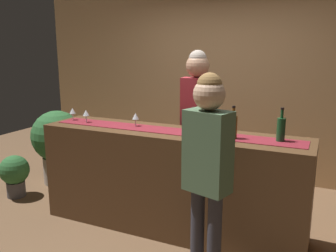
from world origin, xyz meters
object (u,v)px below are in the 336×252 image
object	(u,v)px
wine_bottle_amber	(233,127)
potted_plant_tall	(58,142)
wine_glass_far_end	(73,111)
customer_sipping	(208,159)
wine_glass_mid_counter	(86,113)
potted_plant_small	(15,173)
wine_glass_near_customer	(136,117)
wine_bottle_green	(281,129)
bartender	(197,112)

from	to	relation	value
wine_bottle_amber	potted_plant_tall	xyz separation A→B (m)	(-2.59, 0.59, -0.57)
wine_glass_far_end	potted_plant_tall	size ratio (longest dim) A/B	0.14
customer_sipping	potted_plant_tall	size ratio (longest dim) A/B	1.65
wine_bottle_amber	wine_glass_mid_counter	xyz separation A→B (m)	(-1.65, 0.03, -0.01)
wine_bottle_amber	wine_glass_far_end	size ratio (longest dim) A/B	2.10
potted_plant_small	wine_bottle_amber	bearing A→B (deg)	0.68
wine_glass_mid_counter	wine_glass_far_end	distance (m)	0.22
wine_glass_near_customer	wine_glass_far_end	world-z (taller)	same
wine_bottle_green	potted_plant_small	distance (m)	3.27
customer_sipping	wine_bottle_green	bearing A→B (deg)	75.71
wine_bottle_green	wine_glass_mid_counter	distance (m)	2.05
wine_glass_far_end	bartender	xyz separation A→B (m)	(1.29, 0.55, 0.00)
customer_sipping	potted_plant_small	distance (m)	2.89
bartender	potted_plant_tall	distance (m)	2.09
wine_bottle_amber	customer_sipping	world-z (taller)	customer_sipping
wine_glass_near_customer	bartender	size ratio (longest dim) A/B	0.08
wine_bottle_green	wine_bottle_amber	size ratio (longest dim) A/B	1.00
wine_glass_near_customer	potted_plant_small	bearing A→B (deg)	-176.05
potted_plant_tall	bartender	bearing A→B (deg)	1.01
wine_bottle_amber	wine_glass_far_end	distance (m)	1.86
wine_glass_near_customer	customer_sipping	distance (m)	1.27
customer_sipping	potted_plant_tall	world-z (taller)	customer_sipping
wine_bottle_green	potted_plant_small	world-z (taller)	wine_bottle_green
customer_sipping	wine_bottle_amber	bearing A→B (deg)	104.18
customer_sipping	potted_plant_tall	xyz separation A→B (m)	(-2.56, 1.23, -0.45)
wine_glass_mid_counter	potted_plant_small	xyz separation A→B (m)	(-1.11, -0.06, -0.84)
potted_plant_tall	potted_plant_small	bearing A→B (deg)	-104.91
wine_bottle_amber	wine_glass_mid_counter	distance (m)	1.65
bartender	wine_glass_mid_counter	bearing A→B (deg)	22.55
wine_glass_mid_counter	bartender	size ratio (longest dim) A/B	0.08
wine_bottle_amber	wine_glass_far_end	world-z (taller)	wine_bottle_amber
wine_bottle_green	wine_glass_near_customer	xyz separation A→B (m)	(-1.46, 0.00, -0.01)
bartender	potted_plant_small	size ratio (longest dim) A/B	3.41
wine_bottle_green	customer_sipping	distance (m)	0.85
wine_glass_far_end	bartender	bearing A→B (deg)	23.21
bartender	customer_sipping	distance (m)	1.39
wine_glass_far_end	potted_plant_small	world-z (taller)	wine_glass_far_end
wine_glass_far_end	potted_plant_small	distance (m)	1.23
wine_glass_mid_counter	wine_glass_far_end	bearing A→B (deg)	169.67
wine_bottle_amber	potted_plant_tall	bearing A→B (deg)	167.21
wine_bottle_green	bartender	bearing A→B (deg)	150.93
potted_plant_tall	potted_plant_small	xyz separation A→B (m)	(-0.17, -0.62, -0.28)
wine_glass_mid_counter	potted_plant_tall	distance (m)	1.23
potted_plant_tall	potted_plant_small	size ratio (longest dim) A/B	1.89
potted_plant_tall	wine_glass_mid_counter	bearing A→B (deg)	-30.61
customer_sipping	wine_glass_mid_counter	bearing A→B (deg)	173.68
wine_glass_far_end	bartender	distance (m)	1.40
potted_plant_tall	potted_plant_small	world-z (taller)	potted_plant_tall
wine_bottle_green	bartender	world-z (taller)	bartender
wine_glass_far_end	bartender	world-z (taller)	bartender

